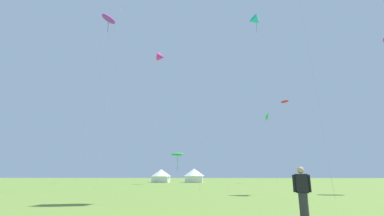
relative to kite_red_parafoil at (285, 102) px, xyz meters
The scene contains 9 objects.
kite_red_parafoil is the anchor object (origin of this frame).
kite_magenta_delta 32.39m from the kite_red_parafoil, behind, with size 2.43×3.49×32.42m.
kite_green_parafoil 26.79m from the kite_red_parafoil, behind, with size 3.29×2.84×6.57m.
kite_cyan_delta 20.10m from the kite_red_parafoil, 154.01° to the right, with size 3.58×3.40×38.18m.
kite_purple_parafoil 42.32m from the kite_red_parafoil, 133.71° to the right, with size 2.12×3.00×20.95m.
kite_green_diamond 13.67m from the kite_red_parafoil, 120.98° to the right, with size 1.10×1.93×12.69m.
person_spectator 54.76m from the kite_red_parafoil, 105.18° to the right, with size 0.57×0.28×1.73m.
festival_tent_right 32.40m from the kite_red_parafoil, behind, with size 4.50×4.50×2.92m.
festival_tent_center 26.15m from the kite_red_parafoil, behind, with size 4.69×4.69×3.05m.
Camera 1 is at (2.66, -3.95, 1.43)m, focal length 25.16 mm.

